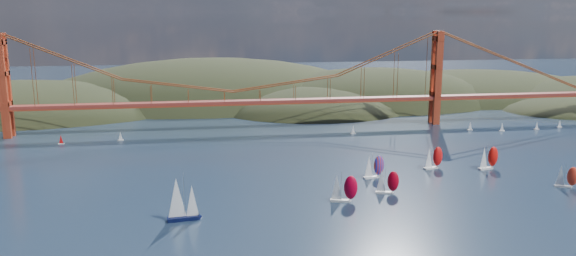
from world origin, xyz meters
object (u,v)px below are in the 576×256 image
Objects in this scene: racer_2 at (566,176)px; racer_4 at (488,157)px; sloop_navy at (181,200)px; racer_rwb at (374,166)px; racer_0 at (343,188)px; racer_3 at (433,157)px; racer_1 at (387,182)px.

racer_4 is at bearing 146.05° from racer_2.
racer_rwb is (75.19, 35.55, -2.09)m from sloop_navy.
racer_4 reaches higher than racer_2.
racer_0 is 1.03× the size of racer_3.
racer_2 is 72.67m from racer_rwb.
racer_4 reaches higher than racer_rwb.
racer_1 is 70.10m from racer_2.
sloop_navy is at bearing -176.34° from racer_4.
racer_rwb is at bearing -173.15° from racer_2.
sloop_navy is at bearing -149.49° from racer_2.
racer_0 is at bearing -170.42° from racer_4.
racer_3 is at bearing 50.93° from racer_0.
sloop_navy is at bearing -167.30° from racer_rwb.
racer_2 is (143.94, 12.03, -2.56)m from sloop_navy.
racer_4 reaches higher than racer_1.
sloop_navy reaches higher than racer_2.
sloop_navy is 113.63m from racer_3.
racer_2 is at bearing 9.56° from racer_1.
racer_3 is at bearing 56.15° from racer_1.
sloop_navy reaches higher than racer_1.
sloop_navy is 1.69× the size of racer_2.
racer_3 is at bearing 16.17° from sloop_navy.
racer_1 is at bearing -106.18° from racer_rwb.
racer_2 is (88.18, 2.76, -0.75)m from racer_0.
racer_1 is 0.94× the size of racer_rwb.
sloop_navy is at bearing -155.35° from racer_1.
racer_4 is at bearing -28.20° from racer_3.
racer_0 is 88.23m from racer_2.
racer_2 is at bearing -57.24° from racer_3.
racer_0 is (55.76, 9.27, -1.81)m from sloop_navy.
racer_4 is 1.05× the size of racer_rwb.
racer_3 is (-39.51, 32.71, 0.59)m from racer_2.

